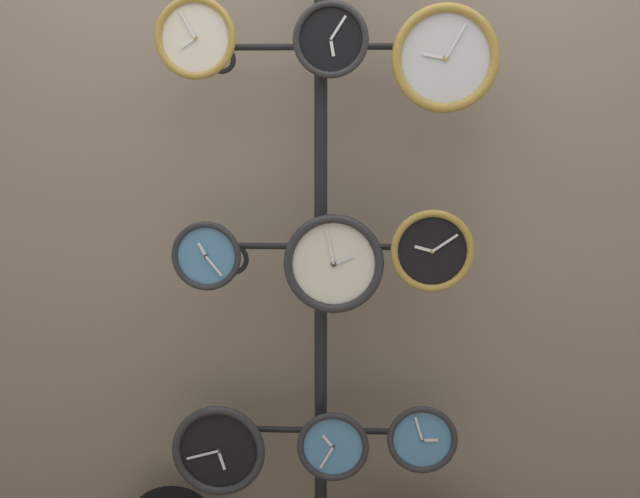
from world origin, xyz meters
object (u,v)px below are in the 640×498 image
(clock_top_right, at_px, (445,58))
(clock_bottom_center, at_px, (333,446))
(clock_bottom_left, at_px, (219,450))
(clock_bottom_right, at_px, (422,439))
(clock_top_center, at_px, (331,40))
(clock_middle_left, at_px, (207,256))
(display_stand, at_px, (321,387))
(clock_middle_right, at_px, (432,251))
(clock_top_left, at_px, (196,38))
(clock_middle_center, at_px, (334,264))

(clock_top_right, relative_size, clock_bottom_center, 1.37)
(clock_bottom_left, distance_m, clock_bottom_right, 0.65)
(clock_top_center, xyz_separation_m, clock_bottom_right, (0.29, -0.01, -1.22))
(clock_middle_left, bearing_deg, display_stand, 16.18)
(display_stand, relative_size, clock_middle_left, 9.96)
(clock_top_center, xyz_separation_m, clock_middle_right, (0.31, -0.01, -0.62))
(display_stand, xyz_separation_m, clock_top_right, (0.37, -0.09, 1.04))
(clock_bottom_center, bearing_deg, clock_top_center, 149.61)
(clock_top_left, distance_m, clock_top_right, 0.73)
(clock_bottom_left, bearing_deg, clock_bottom_center, -0.22)
(clock_bottom_left, relative_size, clock_bottom_right, 1.36)
(clock_top_right, distance_m, clock_middle_right, 0.56)
(clock_top_right, height_order, clock_middle_right, clock_top_right)
(clock_top_right, xyz_separation_m, clock_bottom_right, (-0.04, -0.01, -1.16))
(clock_bottom_left, xyz_separation_m, clock_bottom_center, (0.37, -0.00, 0.02))
(clock_middle_right, height_order, clock_bottom_center, clock_middle_right)
(display_stand, relative_size, clock_bottom_right, 9.65)
(clock_bottom_center, bearing_deg, clock_bottom_left, 179.78)
(clock_top_left, xyz_separation_m, clock_bottom_center, (0.40, 0.01, -1.25))
(clock_middle_left, distance_m, clock_bottom_right, 0.88)
(clock_top_center, distance_m, clock_bottom_center, 1.25)
(clock_middle_center, height_order, clock_bottom_center, clock_middle_center)
(clock_top_left, bearing_deg, clock_middle_right, 0.30)
(clock_middle_left, height_order, clock_bottom_left, clock_middle_left)
(clock_top_center, bearing_deg, clock_bottom_left, -179.28)
(clock_top_center, relative_size, clock_top_right, 0.71)
(clock_bottom_right, bearing_deg, display_stand, 163.23)
(clock_top_right, xyz_separation_m, clock_middle_center, (-0.32, -0.01, -0.61))
(clock_bottom_left, bearing_deg, clock_middle_right, -0.75)
(display_stand, xyz_separation_m, clock_middle_right, (0.34, -0.10, 0.47))
(clock_top_left, relative_size, clock_bottom_right, 1.08)
(clock_top_right, bearing_deg, clock_bottom_right, -163.80)
(display_stand, bearing_deg, clock_bottom_center, -65.14)
(clock_bottom_left, bearing_deg, clock_top_left, -162.16)
(clock_top_center, height_order, clock_bottom_right, clock_top_center)
(clock_top_right, xyz_separation_m, clock_bottom_left, (-0.69, -0.01, -1.22))
(clock_middle_right, bearing_deg, clock_top_center, 177.55)
(clock_top_right, xyz_separation_m, clock_middle_left, (-0.71, -0.01, -0.58))
(clock_bottom_right, bearing_deg, clock_top_left, -179.42)
(display_stand, distance_m, clock_middle_right, 0.59)
(clock_top_center, distance_m, clock_bottom_right, 1.25)
(clock_middle_right, bearing_deg, clock_middle_center, 179.52)
(clock_top_right, distance_m, clock_bottom_right, 1.16)
(clock_middle_right, distance_m, clock_bottom_right, 0.60)
(clock_top_center, relative_size, clock_bottom_left, 0.74)
(clock_bottom_right, bearing_deg, clock_bottom_left, 179.53)
(display_stand, bearing_deg, clock_top_right, -13.08)
(clock_top_left, distance_m, clock_bottom_left, 1.28)
(clock_top_left, xyz_separation_m, clock_top_right, (0.73, 0.02, -0.06))
(clock_top_left, distance_m, clock_bottom_right, 1.40)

